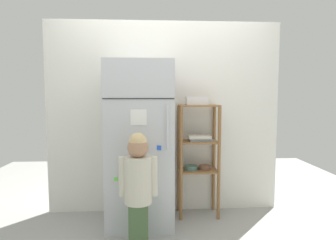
% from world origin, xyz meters
% --- Properties ---
extents(ground_plane, '(6.00, 6.00, 0.00)m').
position_xyz_m(ground_plane, '(0.00, 0.00, 0.00)').
color(ground_plane, '#999993').
extents(kitchen_wall_back, '(2.69, 0.03, 2.21)m').
position_xyz_m(kitchen_wall_back, '(0.00, 0.36, 1.10)').
color(kitchen_wall_back, silver).
rests_on(kitchen_wall_back, ground).
extents(refrigerator, '(0.68, 0.66, 1.71)m').
position_xyz_m(refrigerator, '(-0.27, 0.02, 0.85)').
color(refrigerator, silver).
rests_on(refrigerator, ground).
extents(child_standing, '(0.34, 0.25, 1.04)m').
position_xyz_m(child_standing, '(-0.27, -0.52, 0.63)').
color(child_standing, '#4A663E').
rests_on(child_standing, ground).
extents(pantry_shelf_unit, '(0.45, 0.29, 1.26)m').
position_xyz_m(pantry_shelf_unit, '(0.38, 0.19, 0.75)').
color(pantry_shelf_unit, olive).
rests_on(pantry_shelf_unit, ground).
extents(fruit_bin, '(0.24, 0.15, 0.09)m').
position_xyz_m(fruit_bin, '(0.36, 0.19, 1.30)').
color(fruit_bin, white).
rests_on(fruit_bin, pantry_shelf_unit).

